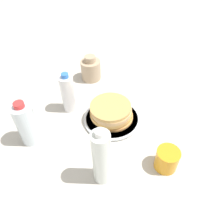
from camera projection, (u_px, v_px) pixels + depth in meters
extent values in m
plane|color=#BCB7AD|center=(108.00, 123.00, 0.95)|extent=(4.00, 4.00, 0.00)
cylinder|color=silver|center=(112.00, 119.00, 0.96)|extent=(0.23, 0.23, 0.01)
cylinder|color=silver|center=(112.00, 118.00, 0.96)|extent=(0.25, 0.25, 0.01)
cylinder|color=tan|center=(113.00, 116.00, 0.96)|extent=(0.17, 0.17, 0.01)
cylinder|color=#C28945|center=(112.00, 114.00, 0.95)|extent=(0.17, 0.17, 0.01)
cylinder|color=tan|center=(110.00, 113.00, 0.94)|extent=(0.17, 0.17, 0.02)
cylinder|color=tan|center=(111.00, 110.00, 0.92)|extent=(0.17, 0.17, 0.02)
cylinder|color=tan|center=(111.00, 107.00, 0.91)|extent=(0.17, 0.17, 0.01)
cylinder|color=orange|center=(167.00, 159.00, 0.77)|extent=(0.08, 0.08, 0.08)
cylinder|color=tan|center=(91.00, 70.00, 1.15)|extent=(0.10, 0.10, 0.10)
cylinder|color=tan|center=(90.00, 59.00, 1.10)|extent=(0.06, 0.06, 0.03)
cylinder|color=silver|center=(27.00, 124.00, 0.82)|extent=(0.08, 0.08, 0.18)
cylinder|color=red|center=(19.00, 105.00, 0.76)|extent=(0.04, 0.04, 0.02)
cylinder|color=silver|center=(101.00, 158.00, 0.69)|extent=(0.06, 0.06, 0.23)
cylinder|color=white|center=(100.00, 133.00, 0.60)|extent=(0.03, 0.03, 0.02)
cylinder|color=white|center=(68.00, 94.00, 0.96)|extent=(0.06, 0.06, 0.18)
cylinder|color=blue|center=(65.00, 76.00, 0.89)|extent=(0.03, 0.03, 0.02)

